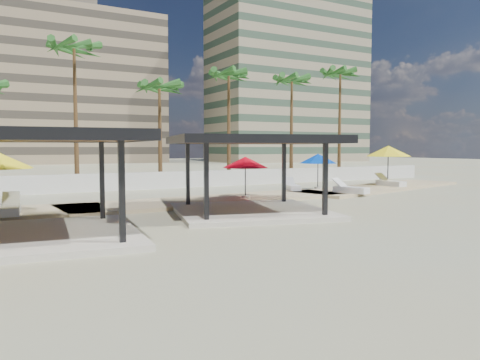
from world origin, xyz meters
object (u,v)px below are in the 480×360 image
object	(u,v)px
pavilion_west	(30,175)
lounger_a	(10,209)
pavilion_central	(251,168)
lounger_c	(350,189)
lounger_d	(390,183)
umbrella_c	(245,162)
lounger_b	(292,187)

from	to	relation	value
pavilion_west	lounger_a	distance (m)	5.64
pavilion_central	lounger_c	distance (m)	10.01
lounger_d	lounger_a	bearing A→B (deg)	94.55
pavilion_west	umbrella_c	bearing A→B (deg)	34.58
lounger_c	lounger_d	world-z (taller)	lounger_d
lounger_a	lounger_c	xyz separation A→B (m)	(18.57, -0.00, 0.00)
lounger_c	lounger_d	xyz separation A→B (m)	(6.05, 2.50, 0.00)
pavilion_central	lounger_b	size ratio (longest dim) A/B	3.77
lounger_b	lounger_c	world-z (taller)	lounger_c
umbrella_c	lounger_a	size ratio (longest dim) A/B	1.23
lounger_c	lounger_d	size ratio (longest dim) A/B	1.02
umbrella_c	pavilion_west	bearing A→B (deg)	-151.70
lounger_b	lounger_d	distance (m)	8.01
pavilion_west	umbrella_c	distance (m)	12.84
umbrella_c	lounger_d	xyz separation A→B (m)	(12.99, 1.79, -1.72)
lounger_b	lounger_c	bearing A→B (deg)	-129.93
pavilion_central	umbrella_c	world-z (taller)	pavilion_central
pavilion_west	lounger_a	bearing A→B (deg)	99.78
lounger_d	pavilion_west	bearing A→B (deg)	106.72
pavilion_west	lounger_d	xyz separation A→B (m)	(24.29, 7.88, -1.67)
pavilion_central	pavilion_west	world-z (taller)	pavilion_west
umbrella_c	lounger_d	bearing A→B (deg)	7.85
pavilion_west	umbrella_c	size ratio (longest dim) A/B	2.65
lounger_a	lounger_b	size ratio (longest dim) A/B	1.05
lounger_b	lounger_c	size ratio (longest dim) A/B	0.92
lounger_b	lounger_c	xyz separation A→B (m)	(1.91, -3.39, 0.02)
lounger_b	lounger_d	xyz separation A→B (m)	(7.96, -0.90, 0.02)
lounger_a	lounger_d	distance (m)	24.75
umbrella_c	lounger_b	xyz separation A→B (m)	(5.03, 2.69, -1.74)
pavilion_west	lounger_c	distance (m)	19.09
pavilion_west	lounger_c	xyz separation A→B (m)	(18.24, 5.38, -1.67)
pavilion_central	lounger_b	bearing A→B (deg)	58.73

